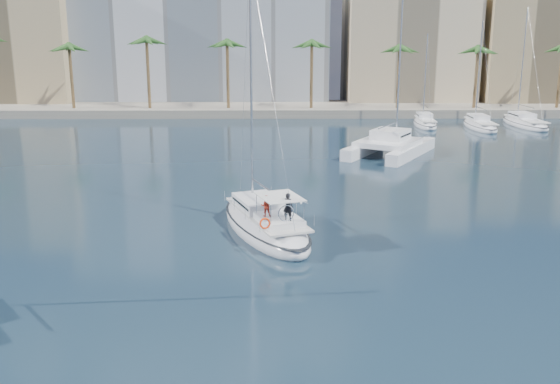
{
  "coord_description": "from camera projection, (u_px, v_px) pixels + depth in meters",
  "views": [
    {
      "loc": [
        0.5,
        -33.26,
        11.71
      ],
      "look_at": [
        0.8,
        1.5,
        2.82
      ],
      "focal_mm": 40.0,
      "sensor_mm": 36.0,
      "label": 1
    }
  ],
  "objects": [
    {
      "name": "quay",
      "position": [
        271.0,
        109.0,
        94.07
      ],
      "size": [
        120.0,
        14.0,
        1.2
      ],
      "primitive_type": "cube",
      "color": "gray",
      "rests_on": "ground"
    },
    {
      "name": "main_sloop",
      "position": [
        265.0,
        224.0,
        37.59
      ],
      "size": [
        7.37,
        11.98,
        16.97
      ],
      "rotation": [
        0.0,
        0.0,
        0.35
      ],
      "color": "white",
      "rests_on": "ground"
    },
    {
      "name": "building_beige",
      "position": [
        408.0,
        44.0,
        100.64
      ],
      "size": [
        20.0,
        14.0,
        20.0
      ],
      "primitive_type": "cube",
      "color": "beige",
      "rests_on": "ground"
    },
    {
      "name": "moored_yacht_a",
      "position": [
        425.0,
        126.0,
        80.82
      ],
      "size": [
        3.37,
        9.52,
        11.9
      ],
      "primitive_type": null,
      "rotation": [
        0.0,
        0.0,
        -0.07
      ],
      "color": "white",
      "rests_on": "ground"
    },
    {
      "name": "moored_yacht_c",
      "position": [
        525.0,
        126.0,
        80.92
      ],
      "size": [
        3.98,
        12.33,
        15.54
      ],
      "primitive_type": null,
      "rotation": [
        0.0,
        0.0,
        0.03
      ],
      "color": "white",
      "rests_on": "ground"
    },
    {
      "name": "moored_yacht_b",
      "position": [
        480.0,
        128.0,
        78.93
      ],
      "size": [
        3.32,
        10.83,
        13.72
      ],
      "primitive_type": null,
      "rotation": [
        0.0,
        0.0,
        -0.02
      ],
      "color": "white",
      "rests_on": "ground"
    },
    {
      "name": "seagull",
      "position": [
        301.0,
        203.0,
        41.05
      ],
      "size": [
        0.93,
        0.4,
        0.17
      ],
      "color": "silver",
      "rests_on": "ground"
    },
    {
      "name": "building_tan_right",
      "position": [
        535.0,
        50.0,
        99.11
      ],
      "size": [
        18.0,
        12.0,
        18.0
      ],
      "primitive_type": "cube",
      "color": "tan",
      "rests_on": "ground"
    },
    {
      "name": "ground",
      "position": [
        266.0,
        247.0,
        35.12
      ],
      "size": [
        160.0,
        160.0,
        0.0
      ],
      "primitive_type": "plane",
      "color": "black",
      "rests_on": "ground"
    },
    {
      "name": "palm_left",
      "position": [
        29.0,
        43.0,
        87.52
      ],
      "size": [
        3.6,
        3.6,
        12.3
      ],
      "color": "brown",
      "rests_on": "ground"
    },
    {
      "name": "catamaran",
      "position": [
        390.0,
        143.0,
        61.51
      ],
      "size": [
        10.66,
        12.68,
        16.66
      ],
      "rotation": [
        0.0,
        0.0,
        -0.53
      ],
      "color": "white",
      "rests_on": "ground"
    },
    {
      "name": "building_modern",
      "position": [
        198.0,
        19.0,
        102.28
      ],
      "size": [
        42.0,
        16.0,
        28.0
      ],
      "primitive_type": "cube",
      "color": "silver",
      "rests_on": "ground"
    },
    {
      "name": "building_tan_left",
      "position": [
        7.0,
        37.0,
        98.9
      ],
      "size": [
        22.0,
        14.0,
        22.0
      ],
      "primitive_type": "cube",
      "color": "tan",
      "rests_on": "ground"
    },
    {
      "name": "palm_centre",
      "position": [
        271.0,
        43.0,
        87.79
      ],
      "size": [
        3.6,
        3.6,
        12.3
      ],
      "color": "brown",
      "rests_on": "ground"
    },
    {
      "name": "palm_right",
      "position": [
        511.0,
        43.0,
        88.07
      ],
      "size": [
        3.6,
        3.6,
        12.3
      ],
      "color": "brown",
      "rests_on": "ground"
    }
  ]
}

